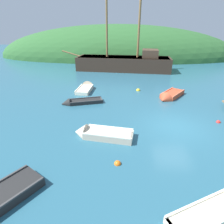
% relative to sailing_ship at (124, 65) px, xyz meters
% --- Properties ---
extents(ground_plane, '(120.00, 120.00, 0.00)m').
position_rel_sailing_ship_xyz_m(ground_plane, '(3.58, -17.18, -0.75)').
color(ground_plane, '#285B70').
extents(shore_hill, '(51.08, 19.17, 13.18)m').
position_rel_sailing_ship_xyz_m(shore_hill, '(-1.88, 13.98, -0.75)').
color(shore_hill, '#2D602D').
rests_on(shore_hill, ground).
extents(sailing_ship, '(16.40, 5.01, 11.24)m').
position_rel_sailing_ship_xyz_m(sailing_ship, '(0.00, 0.00, 0.00)').
color(sailing_ship, '#38281E').
rests_on(sailing_ship, ground).
extents(rowboat_near_dock, '(3.58, 1.96, 0.94)m').
position_rel_sailing_ship_xyz_m(rowboat_near_dock, '(-3.68, -13.67, -0.67)').
color(rowboat_near_dock, black).
rests_on(rowboat_near_dock, ground).
extents(rowboat_center, '(3.01, 3.50, 1.18)m').
position_rel_sailing_ship_xyz_m(rowboat_center, '(4.31, -11.67, -0.62)').
color(rowboat_center, '#C64C2D').
rests_on(rowboat_center, ground).
extents(rowboat_far, '(3.64, 1.61, 1.09)m').
position_rel_sailing_ship_xyz_m(rowboat_far, '(-1.26, -18.74, -0.61)').
color(rowboat_far, beige).
rests_on(rowboat_far, ground).
extents(rowboat_outer_left, '(3.67, 2.48, 0.87)m').
position_rel_sailing_ship_xyz_m(rowboat_outer_left, '(3.56, -23.34, -0.66)').
color(rowboat_outer_left, beige).
rests_on(rowboat_outer_left, ground).
extents(rowboat_outer_right, '(1.41, 3.35, 1.23)m').
position_rel_sailing_ship_xyz_m(rowboat_outer_right, '(-3.86, -9.85, -0.63)').
color(rowboat_outer_right, beige).
rests_on(rowboat_outer_right, ground).
extents(buoy_red, '(0.30, 0.30, 0.30)m').
position_rel_sailing_ship_xyz_m(buoy_red, '(6.60, -16.40, -0.75)').
color(buoy_red, red).
rests_on(buoy_red, ground).
extents(buoy_yellow, '(0.41, 0.41, 0.41)m').
position_rel_sailing_ship_xyz_m(buoy_yellow, '(1.55, -9.75, -0.75)').
color(buoy_yellow, yellow).
rests_on(buoy_yellow, ground).
extents(buoy_orange, '(0.34, 0.34, 0.34)m').
position_rel_sailing_ship_xyz_m(buoy_orange, '(-0.09, -21.08, -0.75)').
color(buoy_orange, orange).
rests_on(buoy_orange, ground).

